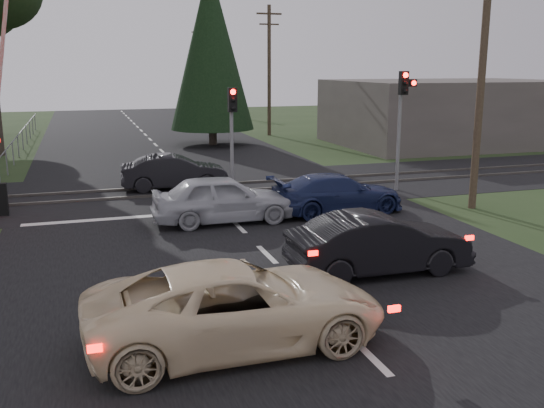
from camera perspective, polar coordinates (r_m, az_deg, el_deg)
name	(u,v)px	position (r m, az deg, el deg)	size (l,w,h in m)	color
ground	(307,294)	(13.46, 3.33, -8.49)	(120.00, 120.00, 0.00)	#233618
road	(212,200)	(22.69, -5.69, 0.37)	(14.00, 100.00, 0.01)	black
rail_corridor	(201,190)	(24.61, -6.67, 1.33)	(120.00, 8.00, 0.01)	black
stop_line	(223,211)	(20.98, -4.67, -0.63)	(13.00, 0.35, 0.00)	silver
rail_near	(205,193)	(23.83, -6.30, 1.07)	(120.00, 0.12, 0.10)	#59544C
rail_far	(198,185)	(25.37, -7.02, 1.77)	(120.00, 0.12, 0.10)	#59544C
traffic_signal_right	(403,107)	(24.42, 12.21, 8.88)	(0.68, 0.48, 4.70)	slate
traffic_signal_center	(232,122)	(23.14, -3.76, 7.67)	(0.32, 0.48, 4.10)	slate
utility_pole_near	(482,71)	(21.97, 19.16, 11.74)	(1.80, 0.26, 9.00)	#4C3D2D
utility_pole_mid	(269,68)	(43.68, -0.27, 12.67)	(1.80, 0.26, 9.00)	#4C3D2D
utility_pole_far	(201,67)	(67.95, -6.72, 12.67)	(1.80, 0.26, 9.00)	#4C3D2D
conifer_tree	(211,47)	(38.55, -5.77, 14.45)	(5.20, 5.20, 11.00)	#473D33
fence_left	(17,161)	(34.70, -22.89, 3.76)	(0.10, 36.00, 1.20)	slate
building_right	(449,112)	(40.63, 16.29, 8.29)	(14.00, 10.00, 4.00)	#59514C
cream_coupe	(237,306)	(10.92, -3.36, -9.53)	(2.47, 5.35, 1.49)	beige
dark_hatchback	(379,244)	(14.79, 10.02, -3.71)	(1.54, 4.42, 1.46)	black
silver_car	(223,199)	(19.32, -4.65, 0.49)	(1.81, 4.51, 1.54)	#ABADB3
blue_sedan	(337,194)	(20.64, 6.14, 0.98)	(1.87, 4.60, 1.33)	#18224A
dark_car_far	(174,172)	(24.84, -9.17, 2.99)	(1.48, 4.24, 1.40)	black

